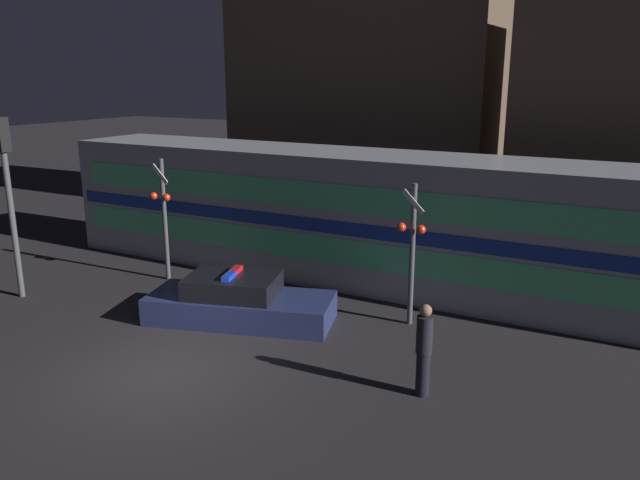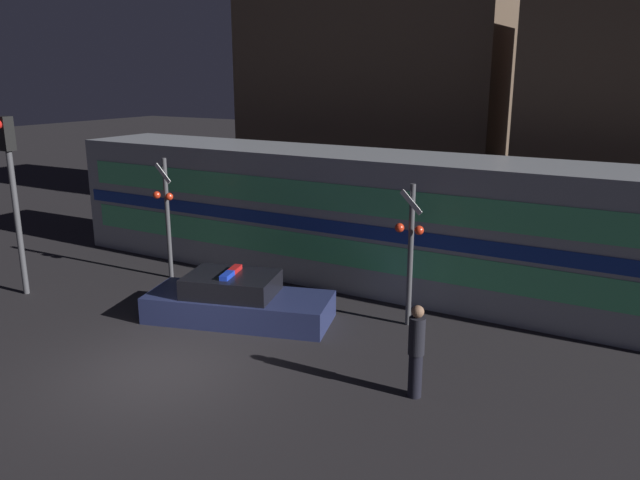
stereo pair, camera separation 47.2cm
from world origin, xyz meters
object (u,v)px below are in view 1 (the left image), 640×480
Objects in this scene: train at (389,221)px; traffic_light_corner at (7,183)px; police_car at (239,302)px; pedestrian at (424,349)px; crossing_signal_near at (412,247)px.

train is 4.44× the size of traffic_light_corner.
train is at bearing 47.87° from police_car.
crossing_signal_near reaches higher than pedestrian.
crossing_signal_near is at bearing 114.76° from pedestrian.
train is 3.15m from crossing_signal_near.
train reaches higher than police_car.
pedestrian is at bearing -61.59° from train.
traffic_light_corner reaches higher than crossing_signal_near.
train is at bearing 118.41° from pedestrian.
crossing_signal_near is at bearing 17.97° from traffic_light_corner.
crossing_signal_near reaches higher than police_car.
train is 6.21× the size of crossing_signal_near.
police_car is at bearing -154.45° from crossing_signal_near.
crossing_signal_near is at bearing 8.82° from police_car.
pedestrian is 0.53× the size of crossing_signal_near.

